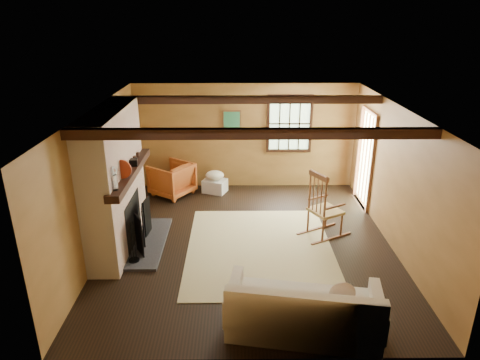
{
  "coord_description": "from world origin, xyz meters",
  "views": [
    {
      "loc": [
        -0.21,
        -6.68,
        3.8
      ],
      "look_at": [
        -0.14,
        0.4,
        1.05
      ],
      "focal_mm": 32.0,
      "sensor_mm": 36.0,
      "label": 1
    }
  ],
  "objects_px": {
    "fireplace": "(116,186)",
    "sofa": "(304,313)",
    "rocking_chair": "(324,209)",
    "armchair": "(172,179)",
    "laundry_basket": "(215,186)"
  },
  "relations": [
    {
      "from": "sofa",
      "to": "armchair",
      "type": "height_order",
      "value": "sofa"
    },
    {
      "from": "sofa",
      "to": "laundry_basket",
      "type": "xyz_separation_m",
      "value": [
        -1.33,
        4.63,
        -0.13
      ]
    },
    {
      "from": "fireplace",
      "to": "sofa",
      "type": "xyz_separation_m",
      "value": [
        2.86,
        -2.28,
        -0.82
      ]
    },
    {
      "from": "rocking_chair",
      "to": "armchair",
      "type": "xyz_separation_m",
      "value": [
        -3.01,
        1.93,
        -0.16
      ]
    },
    {
      "from": "fireplace",
      "to": "laundry_basket",
      "type": "xyz_separation_m",
      "value": [
        1.53,
        2.35,
        -0.95
      ]
    },
    {
      "from": "armchair",
      "to": "laundry_basket",
      "type": "bearing_deg",
      "value": 134.16
    },
    {
      "from": "rocking_chair",
      "to": "laundry_basket",
      "type": "relative_size",
      "value": 2.51
    },
    {
      "from": "sofa",
      "to": "fireplace",
      "type": "bearing_deg",
      "value": 151.13
    },
    {
      "from": "laundry_basket",
      "to": "armchair",
      "type": "distance_m",
      "value": 0.99
    },
    {
      "from": "fireplace",
      "to": "sofa",
      "type": "bearing_deg",
      "value": -38.48
    },
    {
      "from": "sofa",
      "to": "laundry_basket",
      "type": "bearing_deg",
      "value": 115.63
    },
    {
      "from": "fireplace",
      "to": "armchair",
      "type": "height_order",
      "value": "fireplace"
    },
    {
      "from": "sofa",
      "to": "armchair",
      "type": "distance_m",
      "value": 5.03
    },
    {
      "from": "rocking_chair",
      "to": "laundry_basket",
      "type": "distance_m",
      "value": 2.95
    },
    {
      "from": "fireplace",
      "to": "rocking_chair",
      "type": "relative_size",
      "value": 1.91
    }
  ]
}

